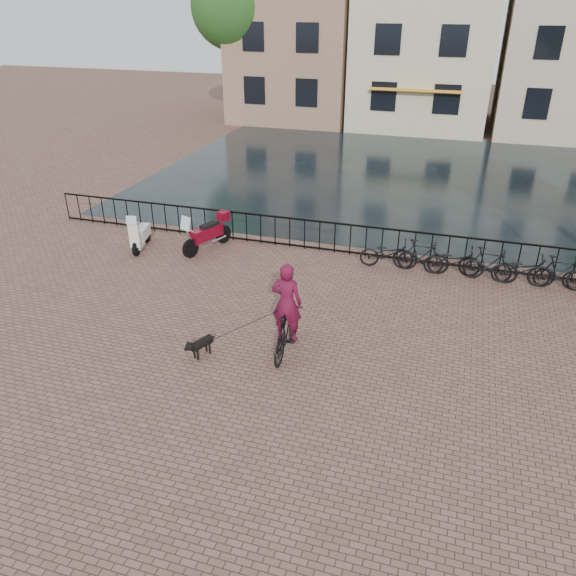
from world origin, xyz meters
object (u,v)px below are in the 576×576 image
(cyclist, at_px, (287,315))
(scooter, at_px, (140,228))
(dog, at_px, (202,346))
(motorcycle, at_px, (207,229))

(cyclist, xyz_separation_m, scooter, (-6.31, 4.35, -0.31))
(dog, distance_m, scooter, 6.79)
(cyclist, xyz_separation_m, motorcycle, (-4.22, 4.88, -0.30))
(dog, xyz_separation_m, motorcycle, (-2.41, 5.59, 0.44))
(scooter, bearing_deg, cyclist, -47.72)
(cyclist, relative_size, scooter, 1.71)
(dog, xyz_separation_m, scooter, (-4.50, 5.06, 0.43))
(dog, bearing_deg, scooter, 156.11)
(dog, bearing_deg, motorcycle, 137.73)
(scooter, bearing_deg, motorcycle, 1.05)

